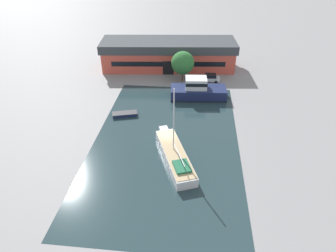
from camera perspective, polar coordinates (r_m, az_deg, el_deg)
name	(u,v)px	position (r m, az deg, el deg)	size (l,w,h in m)	color
ground_plane	(166,142)	(45.68, -0.37, -3.00)	(440.00, 440.00, 0.00)	gray
water_canal	(166,142)	(45.68, -0.37, -2.99)	(21.81, 37.96, 0.01)	#23383D
warehouse_building	(168,54)	(70.83, 0.08, 13.56)	(31.06, 11.92, 6.26)	#C64C3D
quay_tree_near_building	(183,63)	(63.20, 2.82, 11.90)	(4.78, 4.78, 6.46)	brown
parked_car	(210,78)	(64.80, 7.95, 9.07)	(4.41, 1.99, 1.64)	silver
sailboat_moored	(175,155)	(41.82, 1.28, -5.61)	(6.75, 12.78, 10.71)	silver
motor_cruiser	(198,90)	(57.66, 5.67, 6.78)	(10.87, 5.04, 4.00)	#19234C
small_dinghy	(125,114)	(52.43, -8.24, 2.26)	(4.52, 2.65, 0.60)	#19234C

